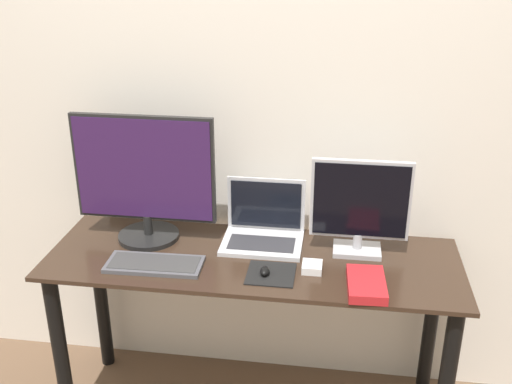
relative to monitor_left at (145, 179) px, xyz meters
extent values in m
cube|color=silver|center=(0.46, 0.24, 0.21)|extent=(7.00, 0.05, 2.50)
cube|color=#332319|center=(0.46, -0.10, -0.28)|extent=(1.64, 0.55, 0.02)
cylinder|color=black|center=(-0.30, -0.32, -0.66)|extent=(0.06, 0.06, 0.76)
cylinder|color=black|center=(-0.30, 0.11, -0.66)|extent=(0.06, 0.06, 0.76)
cylinder|color=black|center=(1.22, 0.11, -0.66)|extent=(0.06, 0.06, 0.76)
cylinder|color=black|center=(0.00, 0.00, -0.26)|extent=(0.26, 0.26, 0.02)
cylinder|color=black|center=(0.00, 0.00, -0.21)|extent=(0.04, 0.04, 0.08)
cube|color=black|center=(0.00, 0.00, 0.05)|extent=(0.58, 0.02, 0.44)
cube|color=#331947|center=(0.00, -0.01, 0.05)|extent=(0.56, 0.01, 0.42)
cube|color=#B2B2B7|center=(0.87, 0.00, -0.26)|extent=(0.19, 0.13, 0.02)
cylinder|color=#B2B2B7|center=(0.87, 0.00, -0.22)|extent=(0.04, 0.04, 0.06)
cube|color=#B2B2B7|center=(0.87, 0.00, -0.04)|extent=(0.39, 0.02, 0.32)
cube|color=black|center=(0.87, -0.01, -0.04)|extent=(0.36, 0.01, 0.30)
cube|color=silver|center=(0.48, 0.00, -0.26)|extent=(0.33, 0.24, 0.02)
cube|color=#2D2D33|center=(0.48, -0.02, -0.25)|extent=(0.27, 0.13, 0.00)
cube|color=silver|center=(0.48, 0.12, -0.13)|extent=(0.33, 0.01, 0.23)
cube|color=black|center=(0.48, 0.11, -0.13)|extent=(0.30, 0.01, 0.20)
cube|color=#4C4C51|center=(0.09, -0.23, -0.26)|extent=(0.38, 0.17, 0.02)
cube|color=#383838|center=(0.09, -0.23, -0.25)|extent=(0.35, 0.14, 0.00)
cube|color=black|center=(0.55, -0.22, -0.27)|extent=(0.18, 0.18, 0.00)
ellipsoid|color=black|center=(0.53, -0.24, -0.25)|extent=(0.04, 0.06, 0.03)
cube|color=red|center=(0.90, -0.27, -0.25)|extent=(0.15, 0.23, 0.04)
cube|color=white|center=(0.90, -0.27, -0.25)|extent=(0.14, 0.22, 0.03)
cube|color=white|center=(0.70, -0.17, -0.25)|extent=(0.08, 0.08, 0.03)
camera|label=1|loc=(0.77, -2.17, 0.91)|focal=42.00mm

